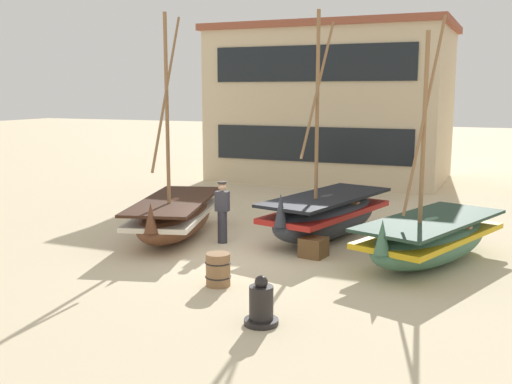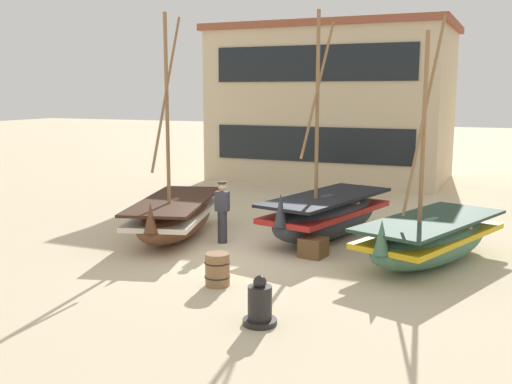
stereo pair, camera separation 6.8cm
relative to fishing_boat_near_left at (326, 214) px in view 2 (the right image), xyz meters
The scene contains 9 objects.
ground_plane 2.85m from the fishing_boat_near_left, 125.00° to the right, with size 120.00×120.00×0.00m, color beige.
fishing_boat_near_left is the anchor object (origin of this frame).
fishing_boat_centre_large 4.25m from the fishing_boat_near_left, 159.14° to the right, with size 3.02×5.10×6.15m.
fishing_boat_far_right 3.33m from the fishing_boat_near_left, 25.19° to the right, with size 3.21×4.96×5.80m.
fisherman_by_hull 2.92m from the fishing_boat_near_left, 145.97° to the right, with size 0.37×0.26×1.68m.
capstan_winch 6.69m from the fishing_boat_near_left, 83.05° to the right, with size 0.61×0.61×0.89m.
wooden_barrel 5.06m from the fishing_boat_near_left, 99.93° to the right, with size 0.56×0.56×0.70m.
cargo_crate 2.10m from the fishing_boat_near_left, 81.77° to the right, with size 0.59×0.59×0.49m, color brown.
harbor_building_main 12.44m from the fishing_boat_near_left, 105.61° to the left, with size 10.74×6.60×7.03m.
Camera 2 is at (6.39, -13.76, 4.07)m, focal length 42.63 mm.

